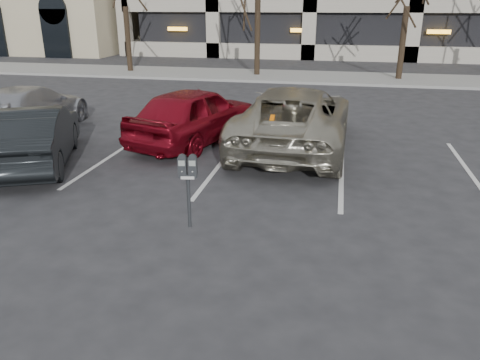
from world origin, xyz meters
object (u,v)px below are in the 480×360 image
object	(u,v)px
suv_silver	(294,118)
car_red	(195,114)
car_silver	(28,109)
parking_meter	(188,173)
car_dark	(34,136)

from	to	relation	value
suv_silver	car_red	size ratio (longest dim) A/B	1.31
car_red	car_silver	size ratio (longest dim) A/B	0.94
parking_meter	car_dark	size ratio (longest dim) A/B	0.30
car_silver	car_dark	bearing A→B (deg)	121.92
parking_meter	car_silver	size ratio (longest dim) A/B	0.26
parking_meter	car_red	distance (m)	5.23
suv_silver	car_silver	xyz separation A→B (m)	(-7.67, -0.01, -0.11)
parking_meter	suv_silver	distance (m)	5.12
suv_silver	car_red	xyz separation A→B (m)	(-2.67, 0.06, -0.04)
car_silver	parking_meter	bearing A→B (deg)	136.92
car_red	car_silver	distance (m)	5.00
car_dark	car_silver	size ratio (longest dim) A/B	0.89
car_red	car_dark	bearing A→B (deg)	57.53
parking_meter	car_red	size ratio (longest dim) A/B	0.28
parking_meter	car_dark	bearing A→B (deg)	141.45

